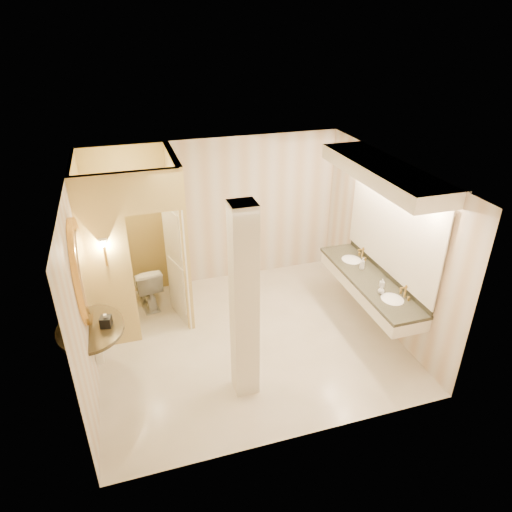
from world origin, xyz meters
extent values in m
plane|color=white|center=(0.00, 0.00, 0.00)|extent=(4.50, 4.50, 0.00)
plane|color=white|center=(0.00, 0.00, 2.70)|extent=(4.50, 4.50, 0.00)
cube|color=beige|center=(0.00, 2.00, 1.35)|extent=(4.50, 0.02, 2.70)
cube|color=beige|center=(0.00, -2.00, 1.35)|extent=(4.50, 0.02, 2.70)
cube|color=beige|center=(-2.25, 0.00, 1.35)|extent=(0.02, 4.00, 2.70)
cube|color=beige|center=(2.25, 0.00, 1.35)|extent=(0.02, 4.00, 2.70)
cube|color=#F4DB7F|center=(-0.80, 1.25, 1.35)|extent=(0.10, 1.50, 2.70)
cube|color=#F4DB7F|center=(-1.93, 0.50, 1.35)|extent=(0.65, 0.10, 2.70)
cube|color=#F4DB7F|center=(-1.20, 0.50, 2.40)|extent=(0.80, 0.10, 0.60)
cube|color=white|center=(-0.91, 0.89, 1.05)|extent=(0.26, 0.78, 2.10)
cylinder|color=#BC903C|center=(-1.93, 0.43, 1.55)|extent=(0.03, 0.03, 0.30)
cone|color=white|center=(-1.93, 0.43, 1.75)|extent=(0.14, 0.14, 0.14)
cube|color=white|center=(1.95, -0.19, 0.73)|extent=(0.60, 2.33, 0.24)
cube|color=black|center=(1.95, -0.19, 0.85)|extent=(0.64, 2.37, 0.05)
cube|color=black|center=(2.23, -0.19, 0.92)|extent=(0.03, 2.33, 0.10)
ellipsoid|color=white|center=(1.95, -0.82, 0.83)|extent=(0.40, 0.44, 0.15)
cylinder|color=#BC903C|center=(2.15, -0.82, 0.96)|extent=(0.03, 0.03, 0.22)
ellipsoid|color=white|center=(1.95, 0.44, 0.83)|extent=(0.40, 0.44, 0.15)
cylinder|color=#BC903C|center=(2.15, 0.44, 0.96)|extent=(0.03, 0.03, 0.22)
cube|color=white|center=(2.23, -0.19, 1.70)|extent=(0.03, 2.33, 1.40)
cube|color=white|center=(1.95, -0.19, 2.59)|extent=(0.75, 2.53, 0.22)
cylinder|color=black|center=(-2.23, -0.23, 0.85)|extent=(1.09, 1.09, 0.05)
cube|color=white|center=(-2.19, -0.23, 0.55)|extent=(0.10, 0.10, 0.60)
cylinder|color=gold|center=(-2.21, -0.23, 1.70)|extent=(0.07, 1.09, 1.09)
cylinder|color=white|center=(-2.17, -0.23, 1.70)|extent=(0.02, 0.87, 0.87)
cube|color=white|center=(-0.33, -1.01, 1.35)|extent=(0.31, 0.31, 2.70)
cube|color=black|center=(-2.02, -0.27, 0.95)|extent=(0.17, 0.17, 0.14)
imported|color=white|center=(-1.41, 1.42, 0.39)|extent=(0.55, 0.83, 0.78)
imported|color=beige|center=(1.98, -0.47, 0.94)|extent=(0.08, 0.08, 0.14)
imported|color=silver|center=(1.87, -0.63, 0.94)|extent=(0.12, 0.12, 0.12)
imported|color=#C6B28C|center=(1.96, 0.11, 0.98)|extent=(0.09, 0.09, 0.20)
camera|label=1|loc=(-1.57, -5.53, 4.52)|focal=32.00mm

